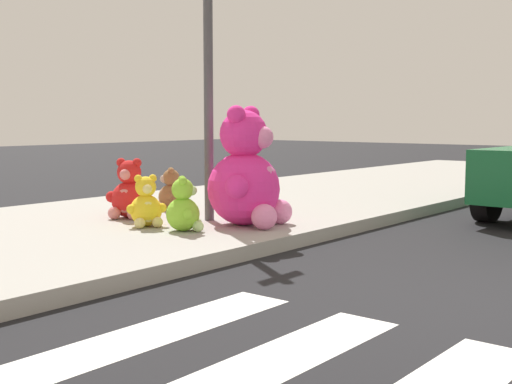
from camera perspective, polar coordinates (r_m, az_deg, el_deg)
name	(u,v)px	position (r m, az deg, el deg)	size (l,w,h in m)	color
sidewalk	(99,230)	(8.05, -13.00, -3.12)	(28.00, 4.40, 0.15)	#9E9B93
sign_pole	(208,76)	(8.04, -4.01, 9.68)	(0.56, 0.11, 3.20)	#4C4C51
plush_pink_large	(247,178)	(7.66, -0.76, 1.21)	(1.02, 0.95, 1.35)	#F22D93
plush_tan	(241,194)	(8.82, -1.24, -0.15)	(0.44, 0.40, 0.58)	tan
plush_lime	(185,209)	(7.33, -6.02, -1.44)	(0.42, 0.42, 0.59)	#8CD133
plush_yellow	(146,206)	(7.69, -9.19, -1.15)	(0.40, 0.42, 0.58)	yellow
plush_brown	(170,193)	(9.06, -7.22, -0.08)	(0.40, 0.40, 0.56)	olive
plush_red	(129,194)	(8.39, -10.62, -0.17)	(0.52, 0.51, 0.73)	red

